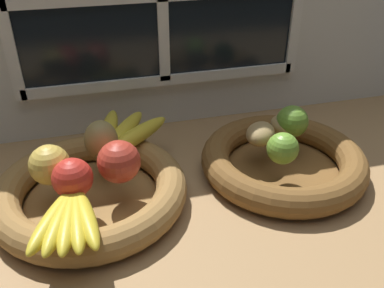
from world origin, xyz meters
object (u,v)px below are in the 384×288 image
Objects in this scene: apple_red_front at (72,178)px; potato_back at (285,125)px; potato_oblong at (261,134)px; apple_red_right at (119,162)px; lime_near at (283,148)px; apple_golden_left at (50,165)px; fruit_bowl_right at (283,161)px; banana_bunch_front at (69,217)px; lime_far at (292,121)px; pear_brown at (101,140)px; fruit_bowl_left at (91,191)px; banana_bunch_back at (122,134)px.

apple_red_front is 1.04× the size of potato_back.
potato_back is 6.57cm from potato_oblong.
apple_red_right is 1.26× the size of lime_near.
apple_golden_left is 1.08× the size of potato_back.
fruit_bowl_right is 7.57cm from potato_back.
apple_red_front is 0.40× the size of banana_bunch_front.
lime_far is (36.37, 6.48, -0.47)cm from apple_red_right.
potato_back reaches higher than potato_oblong.
pear_brown is at bearing 177.65° from lime_far.
fruit_bowl_left is at bearing -174.04° from lime_far.
banana_bunch_front is (-41.80, -11.83, 4.50)cm from fruit_bowl_right.
apple_red_front is (-2.41, -4.41, 6.44)cm from fruit_bowl_left.
pear_brown is at bearing 106.68° from apple_red_right.
fruit_bowl_right is at bearing 3.66° from apple_red_right.
pear_brown is at bearing 62.35° from fruit_bowl_left.
pear_brown is 19.08cm from banana_bunch_front.
fruit_bowl_left is 38.51cm from fruit_bowl_right.
potato_back is at bearing -10.44° from banana_bunch_back.
potato_oblong is 1.23× the size of lime_near.
apple_red_front is 45.18cm from lime_far.
banana_bunch_back is at bearing 56.28° from fruit_bowl_left.
pear_brown is 0.39× the size of banana_bunch_back.
lime_near is 10.79cm from lime_far.
pear_brown reaches higher than banana_bunch_back.
apple_golden_left is (-44.64, 0.44, 6.58)cm from fruit_bowl_right.
fruit_bowl_right is 36.55cm from pear_brown.
apple_red_front is 8.29cm from apple_red_right.
banana_bunch_front is at bearing -164.19° from fruit_bowl_right.
lime_near is at bearing -7.00° from fruit_bowl_left.
apple_red_right is at bearing -169.90° from lime_far.
potato_back is (46.90, 4.53, -1.33)cm from apple_golden_left.
fruit_bowl_left is at bearing -123.72° from banana_bunch_back.
apple_golden_left is 1.18× the size of lime_near.
pear_brown is 1.17× the size of lime_far.
potato_oblong is (37.74, 14.99, 0.69)cm from banana_bunch_front.
banana_bunch_front is at bearing -109.81° from pear_brown.
apple_red_front is 7.72cm from banana_bunch_front.
fruit_bowl_left is at bearing -4.07° from apple_golden_left.
apple_red_right reaches higher than potato_oblong.
banana_bunch_back is (7.41, 11.11, 4.71)cm from fruit_bowl_left.
fruit_bowl_left is 4.98× the size of apple_golden_left.
apple_golden_left is 12.76cm from banana_bunch_front.
fruit_bowl_left is 9.05cm from apple_red_right.
potato_oblong is at bearing -170.75° from lime_far.
apple_golden_left is 1.06× the size of lime_far.
banana_bunch_back is at bearing 169.56° from potato_back.
potato_oblong is 1.12× the size of lime_far.
potato_oblong is (40.58, 2.72, -1.38)cm from apple_golden_left.
banana_bunch_front is 2.56× the size of lime_far.
apple_golden_left is at bearing 167.71° from apple_red_right.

